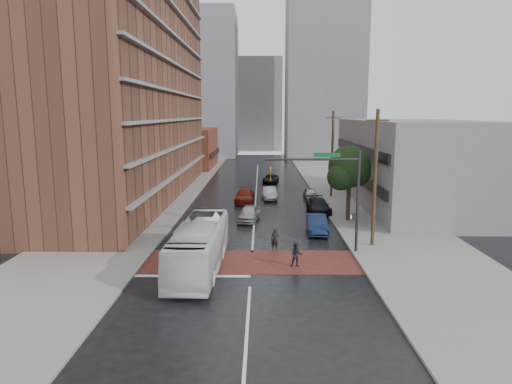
{
  "coord_description": "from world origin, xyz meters",
  "views": [
    {
      "loc": [
        0.63,
        -28.46,
        9.67
      ],
      "look_at": [
        0.22,
        7.36,
        3.5
      ],
      "focal_mm": 32.0,
      "sensor_mm": 36.0,
      "label": 1
    }
  ],
  "objects_px": {
    "transit_bus": "(200,246)",
    "pedestrian_a": "(275,240)",
    "car_parked_mid": "(319,206)",
    "car_travel_c": "(245,196)",
    "suv_travel": "(271,179)",
    "car_parked_far": "(311,194)",
    "car_travel_a": "(249,213)",
    "car_travel_b": "(269,193)",
    "car_parked_near": "(317,224)",
    "pedestrian_b": "(296,255)"
  },
  "relations": [
    {
      "from": "suv_travel",
      "to": "car_travel_b",
      "type": "bearing_deg",
      "value": -83.07
    },
    {
      "from": "car_travel_b",
      "to": "car_parked_mid",
      "type": "relative_size",
      "value": 0.88
    },
    {
      "from": "pedestrian_a",
      "to": "car_travel_b",
      "type": "relative_size",
      "value": 0.38
    },
    {
      "from": "car_travel_b",
      "to": "pedestrian_b",
      "type": "bearing_deg",
      "value": -92.27
    },
    {
      "from": "car_parked_mid",
      "to": "car_travel_c",
      "type": "bearing_deg",
      "value": 140.9
    },
    {
      "from": "pedestrian_b",
      "to": "car_travel_b",
      "type": "height_order",
      "value": "pedestrian_b"
    },
    {
      "from": "suv_travel",
      "to": "car_parked_far",
      "type": "relative_size",
      "value": 1.17
    },
    {
      "from": "pedestrian_b",
      "to": "car_travel_c",
      "type": "relative_size",
      "value": 0.32
    },
    {
      "from": "car_travel_a",
      "to": "car_travel_c",
      "type": "xyz_separation_m",
      "value": [
        -0.71,
        9.0,
        -0.0
      ]
    },
    {
      "from": "car_travel_c",
      "to": "car_parked_far",
      "type": "height_order",
      "value": "car_travel_c"
    },
    {
      "from": "transit_bus",
      "to": "car_parked_far",
      "type": "relative_size",
      "value": 3.01
    },
    {
      "from": "transit_bus",
      "to": "car_parked_mid",
      "type": "bearing_deg",
      "value": 61.76
    },
    {
      "from": "car_travel_a",
      "to": "car_parked_mid",
      "type": "distance_m",
      "value": 7.68
    },
    {
      "from": "transit_bus",
      "to": "car_parked_near",
      "type": "bearing_deg",
      "value": 48.13
    },
    {
      "from": "car_travel_b",
      "to": "car_parked_near",
      "type": "distance_m",
      "value": 15.36
    },
    {
      "from": "car_travel_c",
      "to": "car_parked_far",
      "type": "xyz_separation_m",
      "value": [
        7.48,
        2.0,
        -0.09
      ]
    },
    {
      "from": "car_travel_a",
      "to": "car_travel_c",
      "type": "distance_m",
      "value": 9.02
    },
    {
      "from": "pedestrian_a",
      "to": "car_travel_a",
      "type": "xyz_separation_m",
      "value": [
        -2.1,
        9.07,
        -0.1
      ]
    },
    {
      "from": "car_travel_c",
      "to": "suv_travel",
      "type": "height_order",
      "value": "car_travel_c"
    },
    {
      "from": "car_parked_mid",
      "to": "car_parked_near",
      "type": "bearing_deg",
      "value": -101.51
    },
    {
      "from": "car_travel_b",
      "to": "suv_travel",
      "type": "distance_m",
      "value": 12.61
    },
    {
      "from": "transit_bus",
      "to": "pedestrian_b",
      "type": "bearing_deg",
      "value": 5.98
    },
    {
      "from": "car_travel_b",
      "to": "car_parked_mid",
      "type": "xyz_separation_m",
      "value": [
        4.76,
        -7.15,
        -0.0
      ]
    },
    {
      "from": "pedestrian_a",
      "to": "car_parked_mid",
      "type": "xyz_separation_m",
      "value": [
        4.68,
        12.7,
        -0.11
      ]
    },
    {
      "from": "car_travel_a",
      "to": "car_parked_mid",
      "type": "bearing_deg",
      "value": 37.22
    },
    {
      "from": "car_parked_near",
      "to": "car_parked_far",
      "type": "bearing_deg",
      "value": 87.67
    },
    {
      "from": "pedestrian_b",
      "to": "car_parked_mid",
      "type": "xyz_separation_m",
      "value": [
        3.43,
        16.22,
        -0.08
      ]
    },
    {
      "from": "car_parked_near",
      "to": "suv_travel",
      "type": "bearing_deg",
      "value": 98.52
    },
    {
      "from": "transit_bus",
      "to": "car_travel_b",
      "type": "height_order",
      "value": "transit_bus"
    },
    {
      "from": "transit_bus",
      "to": "pedestrian_a",
      "type": "relative_size",
      "value": 6.73
    },
    {
      "from": "transit_bus",
      "to": "suv_travel",
      "type": "relative_size",
      "value": 2.57
    },
    {
      "from": "car_travel_b",
      "to": "transit_bus",
      "type": "bearing_deg",
      "value": -106.82
    },
    {
      "from": "car_travel_b",
      "to": "suv_travel",
      "type": "relative_size",
      "value": 1.01
    },
    {
      "from": "pedestrian_b",
      "to": "pedestrian_a",
      "type": "bearing_deg",
      "value": 113.27
    },
    {
      "from": "car_travel_b",
      "to": "car_parked_mid",
      "type": "distance_m",
      "value": 8.59
    },
    {
      "from": "car_parked_near",
      "to": "car_parked_far",
      "type": "relative_size",
      "value": 1.22
    },
    {
      "from": "car_travel_a",
      "to": "car_travel_b",
      "type": "relative_size",
      "value": 0.98
    },
    {
      "from": "transit_bus",
      "to": "pedestrian_a",
      "type": "xyz_separation_m",
      "value": [
        4.84,
        4.0,
        -0.71
      ]
    },
    {
      "from": "suv_travel",
      "to": "car_parked_mid",
      "type": "xyz_separation_m",
      "value": [
        4.33,
        -19.75,
        0.11
      ]
    },
    {
      "from": "pedestrian_a",
      "to": "car_travel_c",
      "type": "relative_size",
      "value": 0.33
    },
    {
      "from": "car_travel_c",
      "to": "car_parked_far",
      "type": "bearing_deg",
      "value": 18.25
    },
    {
      "from": "pedestrian_a",
      "to": "car_travel_a",
      "type": "distance_m",
      "value": 9.31
    },
    {
      "from": "car_travel_c",
      "to": "car_travel_b",
      "type": "bearing_deg",
      "value": 36.43
    },
    {
      "from": "pedestrian_a",
      "to": "car_parked_mid",
      "type": "distance_m",
      "value": 13.54
    },
    {
      "from": "pedestrian_b",
      "to": "car_travel_b",
      "type": "distance_m",
      "value": 23.4
    },
    {
      "from": "car_parked_mid",
      "to": "car_parked_far",
      "type": "distance_m",
      "value": 7.37
    },
    {
      "from": "car_travel_b",
      "to": "car_travel_c",
      "type": "relative_size",
      "value": 0.87
    },
    {
      "from": "pedestrian_a",
      "to": "suv_travel",
      "type": "xyz_separation_m",
      "value": [
        0.35,
        32.45,
        -0.22
      ]
    },
    {
      "from": "car_travel_b",
      "to": "car_parked_mid",
      "type": "bearing_deg",
      "value": -61.86
    },
    {
      "from": "car_travel_c",
      "to": "transit_bus",
      "type": "bearing_deg",
      "value": -92.0
    }
  ]
}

